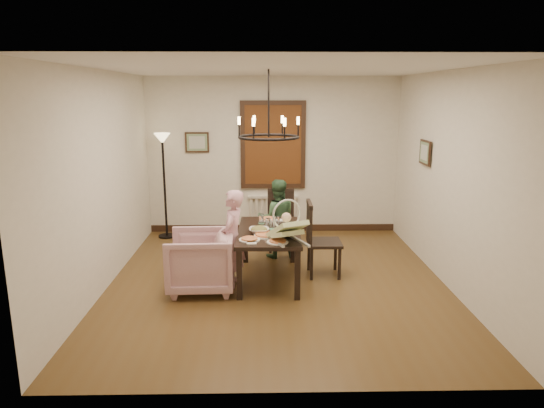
{
  "coord_description": "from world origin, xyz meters",
  "views": [
    {
      "loc": [
        -0.2,
        -6.18,
        2.51
      ],
      "look_at": [
        -0.07,
        0.16,
        1.05
      ],
      "focal_mm": 32.0,
      "sensor_mm": 36.0,
      "label": 1
    }
  ],
  "objects_px": {
    "dining_table": "(269,236)",
    "floor_lamp": "(165,187)",
    "baby_bouncer": "(287,228)",
    "armchair": "(201,261)",
    "drinking_glass": "(268,223)",
    "chair_far": "(281,220)",
    "chair_right": "(324,238)",
    "elderly_woman": "(233,247)",
    "seated_man": "(277,225)"
  },
  "relations": [
    {
      "from": "dining_table",
      "to": "floor_lamp",
      "type": "distance_m",
      "value": 2.73
    },
    {
      "from": "chair_far",
      "to": "drinking_glass",
      "type": "xyz_separation_m",
      "value": [
        -0.23,
        -1.18,
        0.27
      ]
    },
    {
      "from": "dining_table",
      "to": "drinking_glass",
      "type": "relative_size",
      "value": 10.85
    },
    {
      "from": "seated_man",
      "to": "armchair",
      "type": "bearing_deg",
      "value": 45.52
    },
    {
      "from": "drinking_glass",
      "to": "seated_man",
      "type": "bearing_deg",
      "value": 79.84
    },
    {
      "from": "armchair",
      "to": "baby_bouncer",
      "type": "xyz_separation_m",
      "value": [
        1.11,
        -0.18,
        0.49
      ]
    },
    {
      "from": "dining_table",
      "to": "armchair",
      "type": "relative_size",
      "value": 1.76
    },
    {
      "from": "dining_table",
      "to": "elderly_woman",
      "type": "relative_size",
      "value": 1.4
    },
    {
      "from": "elderly_woman",
      "to": "floor_lamp",
      "type": "distance_m",
      "value": 2.63
    },
    {
      "from": "armchair",
      "to": "floor_lamp",
      "type": "height_order",
      "value": "floor_lamp"
    },
    {
      "from": "dining_table",
      "to": "armchair",
      "type": "bearing_deg",
      "value": -157.54
    },
    {
      "from": "dining_table",
      "to": "baby_bouncer",
      "type": "bearing_deg",
      "value": -66.16
    },
    {
      "from": "chair_right",
      "to": "chair_far",
      "type": "bearing_deg",
      "value": 25.84
    },
    {
      "from": "chair_far",
      "to": "seated_man",
      "type": "xyz_separation_m",
      "value": [
        -0.08,
        -0.35,
        0.01
      ]
    },
    {
      "from": "armchair",
      "to": "drinking_glass",
      "type": "bearing_deg",
      "value": 115.75
    },
    {
      "from": "seated_man",
      "to": "floor_lamp",
      "type": "relative_size",
      "value": 0.57
    },
    {
      "from": "chair_right",
      "to": "dining_table",
      "type": "bearing_deg",
      "value": 100.74
    },
    {
      "from": "seated_man",
      "to": "baby_bouncer",
      "type": "height_order",
      "value": "baby_bouncer"
    },
    {
      "from": "baby_bouncer",
      "to": "floor_lamp",
      "type": "xyz_separation_m",
      "value": [
        -2.01,
        2.56,
        0.02
      ]
    },
    {
      "from": "chair_far",
      "to": "dining_table",
      "type": "bearing_deg",
      "value": -99.35
    },
    {
      "from": "elderly_woman",
      "to": "seated_man",
      "type": "height_order",
      "value": "elderly_woman"
    },
    {
      "from": "chair_far",
      "to": "chair_right",
      "type": "xyz_separation_m",
      "value": [
        0.56,
        -1.15,
        0.04
      ]
    },
    {
      "from": "chair_right",
      "to": "baby_bouncer",
      "type": "xyz_separation_m",
      "value": [
        -0.56,
        -0.67,
        0.35
      ]
    },
    {
      "from": "seated_man",
      "to": "baby_bouncer",
      "type": "relative_size",
      "value": 1.8
    },
    {
      "from": "chair_far",
      "to": "drinking_glass",
      "type": "relative_size",
      "value": 7.14
    },
    {
      "from": "baby_bouncer",
      "to": "chair_right",
      "type": "bearing_deg",
      "value": 26.21
    },
    {
      "from": "chair_far",
      "to": "floor_lamp",
      "type": "bearing_deg",
      "value": 159.91
    },
    {
      "from": "dining_table",
      "to": "floor_lamp",
      "type": "xyz_separation_m",
      "value": [
        -1.79,
        2.04,
        0.29
      ]
    },
    {
      "from": "seated_man",
      "to": "drinking_glass",
      "type": "distance_m",
      "value": 0.88
    },
    {
      "from": "baby_bouncer",
      "to": "armchair",
      "type": "bearing_deg",
      "value": 146.59
    },
    {
      "from": "chair_right",
      "to": "drinking_glass",
      "type": "xyz_separation_m",
      "value": [
        -0.78,
        -0.03,
        0.23
      ]
    },
    {
      "from": "drinking_glass",
      "to": "baby_bouncer",
      "type": "bearing_deg",
      "value": -70.39
    },
    {
      "from": "armchair",
      "to": "drinking_glass",
      "type": "distance_m",
      "value": 1.06
    },
    {
      "from": "chair_right",
      "to": "armchair",
      "type": "distance_m",
      "value": 1.74
    },
    {
      "from": "chair_right",
      "to": "seated_man",
      "type": "distance_m",
      "value": 1.02
    },
    {
      "from": "dining_table",
      "to": "floor_lamp",
      "type": "height_order",
      "value": "floor_lamp"
    },
    {
      "from": "elderly_woman",
      "to": "drinking_glass",
      "type": "bearing_deg",
      "value": 137.8
    },
    {
      "from": "armchair",
      "to": "chair_right",
      "type": "bearing_deg",
      "value": 104.69
    },
    {
      "from": "elderly_woman",
      "to": "baby_bouncer",
      "type": "bearing_deg",
      "value": 79.02
    },
    {
      "from": "baby_bouncer",
      "to": "drinking_glass",
      "type": "distance_m",
      "value": 0.69
    },
    {
      "from": "seated_man",
      "to": "chair_right",
      "type": "bearing_deg",
      "value": 122.52
    },
    {
      "from": "chair_right",
      "to": "drinking_glass",
      "type": "bearing_deg",
      "value": 92.47
    },
    {
      "from": "elderly_woman",
      "to": "baby_bouncer",
      "type": "distance_m",
      "value": 0.84
    },
    {
      "from": "armchair",
      "to": "elderly_woman",
      "type": "distance_m",
      "value": 0.46
    },
    {
      "from": "armchair",
      "to": "seated_man",
      "type": "bearing_deg",
      "value": 139.74
    },
    {
      "from": "dining_table",
      "to": "elderly_woman",
      "type": "xyz_separation_m",
      "value": [
        -0.48,
        -0.21,
        -0.08
      ]
    },
    {
      "from": "floor_lamp",
      "to": "drinking_glass",
      "type": "bearing_deg",
      "value": -47.27
    },
    {
      "from": "floor_lamp",
      "to": "elderly_woman",
      "type": "bearing_deg",
      "value": -59.76
    },
    {
      "from": "seated_man",
      "to": "elderly_woman",
      "type": "bearing_deg",
      "value": 55.86
    },
    {
      "from": "chair_right",
      "to": "floor_lamp",
      "type": "bearing_deg",
      "value": 53.64
    }
  ]
}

